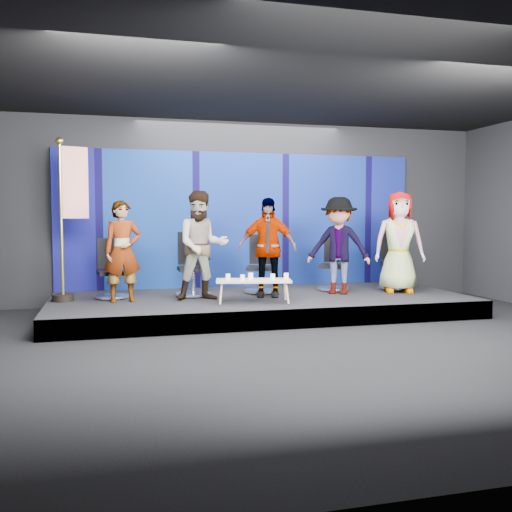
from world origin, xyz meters
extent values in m
plane|color=black|center=(0.00, 0.00, 0.00)|extent=(10.00, 10.00, 0.00)
cube|color=black|center=(0.00, 4.00, 1.75)|extent=(10.00, 0.02, 3.50)
cube|color=black|center=(0.00, 0.00, 3.50)|extent=(10.00, 8.00, 0.02)
cube|color=black|center=(0.00, 2.50, 0.15)|extent=(7.00, 3.00, 0.30)
cube|color=#0F075D|center=(0.00, 3.95, 1.60)|extent=(7.00, 0.08, 2.60)
cylinder|color=silver|center=(-2.48, 2.82, 0.33)|extent=(0.64, 0.64, 0.06)
cylinder|color=silver|center=(-2.48, 2.82, 0.54)|extent=(0.07, 0.07, 0.38)
cube|color=black|center=(-2.48, 2.82, 0.73)|extent=(0.51, 0.51, 0.07)
cube|color=black|center=(-2.51, 3.04, 1.04)|extent=(0.42, 0.10, 0.52)
imported|color=black|center=(-2.31, 2.40, 1.11)|extent=(0.64, 0.47, 1.62)
cylinder|color=silver|center=(-1.13, 2.74, 0.33)|extent=(0.62, 0.62, 0.06)
cylinder|color=silver|center=(-1.13, 2.74, 0.57)|extent=(0.07, 0.07, 0.41)
cube|color=black|center=(-1.13, 2.74, 0.78)|extent=(0.50, 0.50, 0.07)
cube|color=black|center=(-1.13, 2.99, 1.12)|extent=(0.45, 0.05, 0.57)
imported|color=black|center=(-1.05, 2.30, 1.19)|extent=(0.87, 0.68, 1.78)
cylinder|color=silver|center=(0.09, 2.85, 0.33)|extent=(0.75, 0.75, 0.06)
cylinder|color=silver|center=(0.09, 2.85, 0.55)|extent=(0.07, 0.07, 0.39)
cube|color=black|center=(0.09, 2.85, 0.75)|extent=(0.60, 0.60, 0.07)
cube|color=black|center=(0.16, 3.07, 1.07)|extent=(0.42, 0.19, 0.54)
imported|color=black|center=(0.09, 2.40, 1.14)|extent=(1.07, 0.71, 1.68)
cylinder|color=silver|center=(1.48, 2.85, 0.33)|extent=(0.82, 0.82, 0.06)
cylinder|color=silver|center=(1.48, 2.85, 0.56)|extent=(0.07, 0.07, 0.40)
cube|color=black|center=(1.48, 2.85, 0.75)|extent=(0.65, 0.65, 0.07)
cube|color=black|center=(1.61, 3.05, 1.08)|extent=(0.40, 0.27, 0.54)
imported|color=black|center=(1.39, 2.41, 1.15)|extent=(1.27, 1.12, 1.71)
cylinder|color=silver|center=(2.69, 2.75, 0.33)|extent=(0.79, 0.79, 0.06)
cylinder|color=silver|center=(2.69, 2.75, 0.57)|extent=(0.07, 0.07, 0.42)
cube|color=black|center=(2.69, 2.75, 0.78)|extent=(0.63, 0.63, 0.07)
cube|color=black|center=(2.77, 2.99, 1.13)|extent=(0.46, 0.19, 0.58)
imported|color=black|center=(2.53, 2.33, 1.21)|extent=(1.02, 0.81, 1.81)
cube|color=tan|center=(-0.30, 1.83, 0.65)|extent=(1.26, 0.73, 0.04)
cylinder|color=tan|center=(-0.85, 1.75, 0.46)|extent=(0.03, 0.03, 0.33)
cylinder|color=tan|center=(-0.77, 2.13, 0.46)|extent=(0.03, 0.03, 0.33)
cylinder|color=tan|center=(0.17, 1.54, 0.46)|extent=(0.03, 0.03, 0.33)
cylinder|color=tan|center=(0.25, 1.92, 0.46)|extent=(0.03, 0.03, 0.33)
cylinder|color=silver|center=(-0.69, 1.96, 0.71)|extent=(0.07, 0.07, 0.09)
cylinder|color=silver|center=(-0.49, 1.81, 0.71)|extent=(0.07, 0.07, 0.08)
cylinder|color=silver|center=(-0.33, 1.89, 0.71)|extent=(0.09, 0.09, 0.10)
cylinder|color=silver|center=(-0.01, 1.73, 0.71)|extent=(0.08, 0.08, 0.09)
cylinder|color=silver|center=(0.24, 1.82, 0.71)|extent=(0.08, 0.08, 0.09)
cylinder|color=black|center=(-3.25, 2.73, 0.35)|extent=(0.35, 0.35, 0.11)
cylinder|color=gold|center=(-3.25, 2.73, 1.61)|extent=(0.05, 0.05, 2.40)
sphere|color=gold|center=(-3.25, 2.73, 2.86)|extent=(0.12, 0.12, 0.12)
cube|color=red|center=(-3.03, 2.76, 2.21)|extent=(0.42, 0.17, 1.14)
camera|label=1|loc=(-2.54, -6.90, 1.66)|focal=40.00mm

